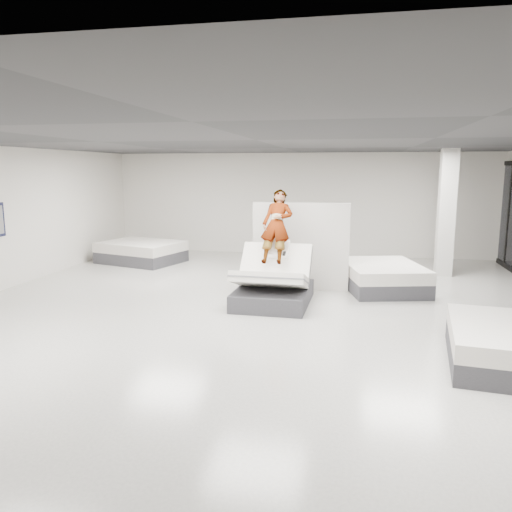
# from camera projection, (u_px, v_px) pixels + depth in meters

# --- Properties ---
(room) EXTENTS (14.00, 14.04, 3.20)m
(room) POSITION_uv_depth(u_px,v_px,m) (256.00, 231.00, 9.01)
(room) COLOR beige
(room) RESTS_ON ground
(hero_bed) EXTENTS (1.48, 1.94, 1.27)m
(hero_bed) POSITION_uv_depth(u_px,v_px,m) (273.00, 285.00, 10.06)
(hero_bed) COLOR #3A3A3F
(hero_bed) RESTS_ON floor
(person) EXTENTS (0.64, 1.62, 1.23)m
(person) POSITION_uv_depth(u_px,v_px,m) (277.00, 241.00, 10.23)
(person) COLOR slate
(person) RESTS_ON hero_bed
(remote) EXTENTS (0.05, 0.14, 0.08)m
(remote) POSITION_uv_depth(u_px,v_px,m) (284.00, 254.00, 9.88)
(remote) COLOR black
(remote) RESTS_ON person
(divider_panel) EXTENTS (2.16, 0.11, 1.97)m
(divider_panel) POSITION_uv_depth(u_px,v_px,m) (300.00, 247.00, 11.19)
(divider_panel) COLOR silver
(divider_panel) RESTS_ON floor
(flat_bed_right_far) EXTENTS (2.08, 2.46, 0.59)m
(flat_bed_right_far) POSITION_uv_depth(u_px,v_px,m) (382.00, 277.00, 11.29)
(flat_bed_right_far) COLOR #3A3A3F
(flat_bed_right_far) RESTS_ON floor
(flat_bed_right_near) EXTENTS (1.77, 2.22, 0.56)m
(flat_bed_right_near) POSITION_uv_depth(u_px,v_px,m) (509.00, 346.00, 6.90)
(flat_bed_right_near) COLOR #3A3A3F
(flat_bed_right_near) RESTS_ON floor
(flat_bed_left_far) EXTENTS (2.57, 2.20, 0.61)m
(flat_bed_left_far) POSITION_uv_depth(u_px,v_px,m) (141.00, 252.00, 14.59)
(flat_bed_left_far) COLOR #3A3A3F
(flat_bed_left_far) RESTS_ON floor
(column) EXTENTS (0.40, 0.40, 3.20)m
(column) POSITION_uv_depth(u_px,v_px,m) (446.00, 213.00, 12.58)
(column) COLOR beige
(column) RESTS_ON floor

